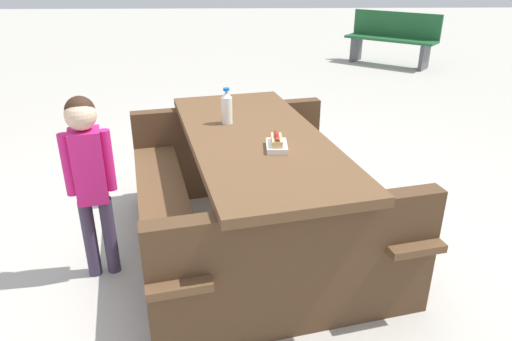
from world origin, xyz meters
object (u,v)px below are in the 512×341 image
object	(u,v)px
picnic_table	(256,183)
park_bench_mid	(392,37)
hotdog_tray	(277,143)
child_in_coat	(89,167)
soda_bottle	(227,107)

from	to	relation	value
picnic_table	park_bench_mid	xyz separation A→B (m)	(-5.47, 2.45, 0.00)
picnic_table	hotdog_tray	bearing A→B (deg)	25.80
child_in_coat	park_bench_mid	xyz separation A→B (m)	(-5.72, 3.34, -0.23)
picnic_table	hotdog_tray	size ratio (longest dim) A/B	11.39
hotdog_tray	picnic_table	bearing A→B (deg)	-154.20
child_in_coat	park_bench_mid	distance (m)	6.63
soda_bottle	hotdog_tray	size ratio (longest dim) A/B	1.23
child_in_coat	soda_bottle	bearing A→B (deg)	123.22
park_bench_mid	picnic_table	bearing A→B (deg)	-24.11
child_in_coat	park_bench_mid	bearing A→B (deg)	149.71
soda_bottle	park_bench_mid	xyz separation A→B (m)	(-5.25, 2.62, -0.40)
soda_bottle	hotdog_tray	world-z (taller)	soda_bottle
hotdog_tray	child_in_coat	bearing A→B (deg)	-87.73
picnic_table	park_bench_mid	distance (m)	5.99
picnic_table	child_in_coat	size ratio (longest dim) A/B	1.96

